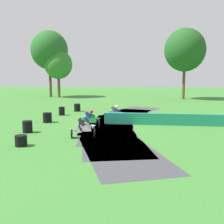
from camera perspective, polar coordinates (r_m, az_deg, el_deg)
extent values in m
plane|color=#38752D|center=(21.56, -0.12, -2.49)|extent=(120.00, 120.00, 0.00)
cube|color=#3D3D42|center=(28.46, 4.22, 0.07)|extent=(6.41, 9.51, 0.01)
cube|color=#3D3D42|center=(26.22, 2.43, -0.60)|extent=(5.53, 9.41, 0.01)
cube|color=#3D3D42|center=(23.91, 0.95, -1.44)|extent=(4.59, 9.18, 0.01)
cube|color=#3D3D42|center=(21.56, -0.12, -2.48)|extent=(3.57, 8.82, 0.01)
cube|color=#3D3D42|center=(19.18, -0.60, -3.81)|extent=(4.57, 9.17, 0.01)
cube|color=#3D3D42|center=(16.82, -0.24, -5.50)|extent=(5.52, 9.40, 0.01)
cube|color=#3D3D42|center=(14.51, 1.38, -7.71)|extent=(6.39, 9.51, 0.01)
cube|color=#1E8466|center=(21.52, 14.87, -1.57)|extent=(12.32, 0.31, 0.90)
cylinder|color=black|center=(22.55, 2.29, -1.29)|extent=(0.15, 0.75, 0.74)
cylinder|color=black|center=(22.81, -1.18, -1.18)|extent=(0.15, 0.75, 0.74)
cube|color=#1E38B2|center=(22.71, 0.59, -0.48)|extent=(1.03, 0.46, 0.46)
ellipsoid|color=#1E38B2|center=(22.71, 1.07, 0.16)|extent=(0.46, 0.37, 0.31)
cone|color=#1E38B2|center=(22.61, 2.29, -0.23)|extent=(0.41, 0.41, 0.48)
cylinder|color=#B2B2B7|center=(22.70, -0.97, -0.60)|extent=(0.42, 0.16, 0.18)
cube|color=#28282D|center=(22.78, 0.44, 0.48)|extent=(0.51, 0.45, 0.63)
sphere|color=white|center=(22.78, 1.02, 1.16)|extent=(0.26, 0.26, 0.26)
cylinder|color=#28282D|center=(22.91, 1.21, 0.45)|extent=(0.43, 0.18, 0.24)
cylinder|color=#28282D|center=(22.56, 1.06, 0.59)|extent=(0.43, 0.18, 0.24)
cylinder|color=#28282D|center=(22.92, 0.23, -0.48)|extent=(0.27, 0.22, 0.42)
cylinder|color=#28282D|center=(22.57, 0.06, -0.36)|extent=(0.27, 0.22, 0.42)
cylinder|color=black|center=(19.75, -2.73, -2.64)|extent=(0.21, 0.77, 0.77)
cylinder|color=black|center=(19.82, -6.78, -2.65)|extent=(0.21, 0.77, 0.77)
cube|color=#198438|center=(19.82, -4.75, -1.79)|extent=(1.05, 0.55, 0.47)
ellipsoid|color=#198438|center=(19.86, -4.23, -1.05)|extent=(0.49, 0.41, 0.32)
cone|color=#198438|center=(19.82, -2.79, -1.44)|extent=(0.44, 0.46, 0.49)
cylinder|color=#B2B2B7|center=(19.73, -6.51, -1.97)|extent=(0.42, 0.16, 0.18)
cube|color=#1E1E4C|center=(19.89, -4.98, -0.71)|extent=(0.55, 0.45, 0.63)
sphere|color=red|center=(19.94, -4.34, 0.09)|extent=(0.26, 0.26, 0.26)
cylinder|color=#1E1E4C|center=(20.06, -4.15, -0.73)|extent=(0.44, 0.13, 0.25)
cylinder|color=#1E1E4C|center=(19.71, -4.19, -0.53)|extent=(0.44, 0.13, 0.25)
cylinder|color=#1E1E4C|center=(20.01, -5.24, -1.82)|extent=(0.30, 0.23, 0.42)
cylinder|color=#1E1E4C|center=(19.66, -5.30, -1.65)|extent=(0.30, 0.23, 0.42)
cylinder|color=black|center=(16.99, -3.72, -4.37)|extent=(0.24, 0.69, 0.69)
cylinder|color=black|center=(16.99, -8.45, -4.44)|extent=(0.24, 0.69, 0.69)
cube|color=silver|center=(16.96, -6.10, -3.40)|extent=(1.05, 0.56, 0.44)
ellipsoid|color=silver|center=(16.95, -5.51, -2.51)|extent=(0.50, 0.41, 0.28)
cone|color=silver|center=(16.97, -3.81, -2.95)|extent=(0.46, 0.41, 0.45)
cylinder|color=#B2B2B7|center=(16.86, -8.14, -3.71)|extent=(0.42, 0.18, 0.17)
cube|color=#28282D|center=(16.95, -6.39, -2.11)|extent=(0.56, 0.36, 0.60)
sphere|color=#1E7FE0|center=(16.95, -5.66, -1.15)|extent=(0.26, 0.26, 0.26)
cylinder|color=#28282D|center=(17.13, -5.45, -2.00)|extent=(0.44, 0.17, 0.24)
cylinder|color=#28282D|center=(16.77, -5.44, -2.02)|extent=(0.44, 0.17, 0.24)
cylinder|color=#28282D|center=(17.14, -6.70, -3.31)|extent=(0.30, 0.15, 0.42)
cylinder|color=#28282D|center=(16.78, -6.72, -3.36)|extent=(0.30, 0.15, 0.42)
cylinder|color=black|center=(28.90, -7.30, 0.34)|extent=(0.67, 0.67, 0.20)
cylinder|color=black|center=(28.87, -7.31, 0.73)|extent=(0.67, 0.67, 0.20)
cylinder|color=black|center=(28.85, -7.32, 1.13)|extent=(0.67, 0.67, 0.20)
cylinder|color=black|center=(28.82, -7.32, 1.52)|extent=(0.67, 0.67, 0.20)
cylinder|color=black|center=(26.45, -10.48, -0.44)|extent=(0.57, 0.57, 0.20)
cylinder|color=black|center=(26.42, -10.49, -0.01)|extent=(0.57, 0.57, 0.20)
cylinder|color=black|center=(26.40, -10.50, 0.42)|extent=(0.57, 0.57, 0.20)
cylinder|color=black|center=(26.37, -10.51, 0.85)|extent=(0.57, 0.57, 0.20)
cylinder|color=black|center=(22.79, -13.38, -1.88)|extent=(0.72, 0.72, 0.20)
cylinder|color=black|center=(22.76, -13.39, -1.39)|extent=(0.72, 0.72, 0.20)
cylinder|color=black|center=(22.72, -13.41, -0.89)|extent=(0.72, 0.72, 0.20)
cylinder|color=black|center=(22.70, -13.43, -0.39)|extent=(0.72, 0.72, 0.20)
cylinder|color=black|center=(19.27, -17.27, -3.83)|extent=(0.65, 0.65, 0.20)
cylinder|color=black|center=(19.23, -17.29, -3.24)|extent=(0.65, 0.65, 0.20)
cylinder|color=black|center=(19.19, -17.32, -2.66)|extent=(0.65, 0.65, 0.20)
cylinder|color=black|center=(19.16, -17.34, -2.07)|extent=(0.65, 0.65, 0.20)
cylinder|color=black|center=(15.83, -18.51, -6.43)|extent=(0.65, 0.65, 0.20)
cylinder|color=black|center=(15.79, -18.54, -5.72)|extent=(0.65, 0.65, 0.20)
cylinder|color=black|center=(15.74, -18.57, -5.02)|extent=(0.65, 0.65, 0.20)
cylinder|color=brown|center=(47.54, -12.79, 6.25)|extent=(0.44, 0.44, 5.24)
ellipsoid|color=#235B23|center=(47.68, -12.99, 12.54)|extent=(6.14, 6.14, 6.45)
cylinder|color=brown|center=(46.51, -11.07, 5.20)|extent=(0.44, 0.44, 3.52)
ellipsoid|color=#33752D|center=(46.48, -11.20, 9.78)|extent=(4.60, 4.60, 4.83)
cylinder|color=brown|center=(43.96, 14.80, 5.82)|extent=(0.44, 0.44, 4.88)
ellipsoid|color=#1E511E|center=(44.08, 15.04, 12.46)|extent=(6.26, 6.26, 6.57)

